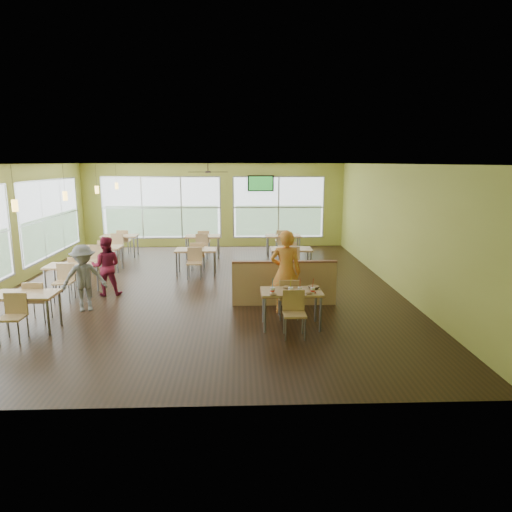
% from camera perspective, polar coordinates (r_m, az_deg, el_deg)
% --- Properties ---
extents(room, '(12.00, 12.04, 3.20)m').
position_cam_1_polar(room, '(11.81, -6.85, 3.57)').
color(room, black).
rests_on(room, ground).
extents(window_bays, '(9.24, 10.24, 2.38)m').
position_cam_1_polar(window_bays, '(15.28, -15.87, 4.57)').
color(window_bays, white).
rests_on(window_bays, room).
extents(main_table, '(1.22, 1.52, 0.87)m').
position_cam_1_polar(main_table, '(9.10, 4.45, -5.08)').
color(main_table, tan).
rests_on(main_table, floor).
extents(half_wall_divider, '(2.40, 0.14, 1.04)m').
position_cam_1_polar(half_wall_divider, '(10.52, 3.55, -3.37)').
color(half_wall_divider, tan).
rests_on(half_wall_divider, floor).
extents(dining_tables, '(6.92, 8.72, 0.87)m').
position_cam_1_polar(dining_tables, '(13.77, -10.53, 0.52)').
color(dining_tables, tan).
rests_on(dining_tables, floor).
extents(pendant_lights, '(0.11, 7.31, 0.86)m').
position_cam_1_polar(pendant_lights, '(13.04, -20.96, 7.42)').
color(pendant_lights, '#2D2119').
rests_on(pendant_lights, ceiling).
extents(ceiling_fan, '(1.25, 1.25, 0.29)m').
position_cam_1_polar(ceiling_fan, '(14.69, -6.02, 10.43)').
color(ceiling_fan, '#2D2119').
rests_on(ceiling_fan, ceiling).
extents(tv_backwall, '(1.00, 0.07, 0.60)m').
position_cam_1_polar(tv_backwall, '(17.59, 0.59, 9.07)').
color(tv_backwall, black).
rests_on(tv_backwall, wall_back).
extents(man_plaid, '(0.72, 0.52, 1.83)m').
position_cam_1_polar(man_plaid, '(9.87, 3.72, -2.02)').
color(man_plaid, '#E84919').
rests_on(man_plaid, floor).
extents(patron_maroon, '(0.77, 0.63, 1.46)m').
position_cam_1_polar(patron_maroon, '(11.82, -18.23, -1.21)').
color(patron_maroon, maroon).
rests_on(patron_maroon, floor).
extents(patron_grey, '(1.10, 0.88, 1.48)m').
position_cam_1_polar(patron_grey, '(10.74, -20.72, -2.59)').
color(patron_grey, slate).
rests_on(patron_grey, floor).
extents(cup_blue, '(0.09, 0.09, 0.34)m').
position_cam_1_polar(cup_blue, '(8.82, 2.07, -4.33)').
color(cup_blue, white).
rests_on(cup_blue, main_table).
extents(cup_yellow, '(0.10, 0.10, 0.36)m').
position_cam_1_polar(cup_yellow, '(8.82, 4.35, -4.32)').
color(cup_yellow, white).
rests_on(cup_yellow, main_table).
extents(cup_red_near, '(0.09, 0.09, 0.32)m').
position_cam_1_polar(cup_red_near, '(8.90, 5.51, -4.24)').
color(cup_red_near, white).
rests_on(cup_red_near, main_table).
extents(cup_red_far, '(0.09, 0.09, 0.34)m').
position_cam_1_polar(cup_red_far, '(8.88, 7.11, -4.30)').
color(cup_red_far, white).
rests_on(cup_red_far, main_table).
extents(food_basket, '(0.23, 0.23, 0.05)m').
position_cam_1_polar(food_basket, '(9.26, 7.23, -3.89)').
color(food_basket, black).
rests_on(food_basket, main_table).
extents(ketchup_cup, '(0.06, 0.06, 0.02)m').
position_cam_1_polar(ketchup_cup, '(8.96, 7.31, -4.53)').
color(ketchup_cup, '#A71A11').
rests_on(ketchup_cup, main_table).
extents(wrapper_left, '(0.18, 0.17, 0.04)m').
position_cam_1_polar(wrapper_left, '(8.75, 2.15, -4.80)').
color(wrapper_left, '#A37D4F').
rests_on(wrapper_left, main_table).
extents(wrapper_mid, '(0.19, 0.17, 0.05)m').
position_cam_1_polar(wrapper_mid, '(9.24, 3.95, -3.88)').
color(wrapper_mid, '#A37D4F').
rests_on(wrapper_mid, main_table).
extents(wrapper_right, '(0.15, 0.14, 0.03)m').
position_cam_1_polar(wrapper_right, '(8.88, 6.64, -4.63)').
color(wrapper_right, '#A37D4F').
rests_on(wrapper_right, main_table).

